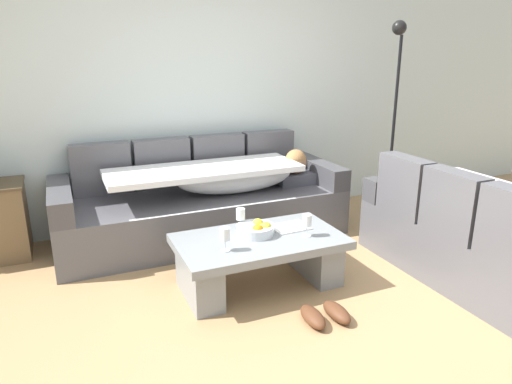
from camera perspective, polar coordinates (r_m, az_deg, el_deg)
The scene contains 12 objects.
ground_plane at distance 3.11m, azimuth 6.34°, elevation -15.40°, with size 14.00×14.00×0.00m, color tan.
back_wall at distance 4.62m, azimuth -6.68°, elevation 13.03°, with size 9.00×0.10×2.70m, color silver.
couch_along_wall at distance 4.28m, azimuth -6.07°, elevation -1.26°, with size 2.57×0.92×0.88m.
couch_near_window at distance 3.82m, azimuth 26.50°, elevation -5.19°, with size 0.92×1.84×0.88m.
coffee_table at distance 3.38m, azimuth 0.45°, elevation -7.86°, with size 1.20×0.68×0.38m.
fruit_bowl at distance 3.37m, azimuth 0.05°, elevation -4.63°, with size 0.28×0.28×0.10m.
wine_glass_near_left at distance 3.07m, azimuth -3.86°, elevation -5.32°, with size 0.07×0.07×0.17m.
wine_glass_near_right at distance 3.32m, azimuth 6.31°, elevation -3.63°, with size 0.07×0.07×0.17m.
wine_glass_far_back at distance 3.43m, azimuth -1.92°, elevation -2.87°, with size 0.07×0.07×0.17m.
open_magazine at distance 3.51m, azimuth 4.23°, elevation -4.36°, with size 0.28×0.21×0.01m, color white.
floor_lamp at distance 5.03m, azimuth 16.71°, elevation 10.08°, with size 0.33×0.31×1.95m.
pair_of_shoes at distance 3.09m, azimuth 8.51°, elevation -14.75°, with size 0.30×0.29×0.09m.
Camera 1 is at (-1.34, -2.26, 1.66)m, focal length 32.35 mm.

